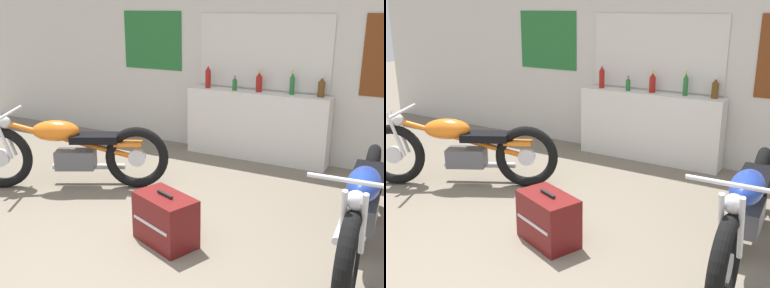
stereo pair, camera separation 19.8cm
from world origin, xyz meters
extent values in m
plane|color=#706656|center=(0.00, 0.00, 0.00)|extent=(24.00, 24.00, 0.00)
cube|color=beige|center=(0.00, 3.34, 1.40)|extent=(10.00, 0.06, 2.80)
cube|color=silver|center=(-0.01, 3.30, 1.34)|extent=(1.64, 0.01, 0.86)
cube|color=beige|center=(-0.01, 3.30, 1.34)|extent=(1.70, 0.01, 0.92)
cube|color=#23662D|center=(-1.63, 3.30, 1.43)|extent=(0.93, 0.01, 0.79)
cube|color=silver|center=(-0.01, 3.16, 0.43)|extent=(1.82, 0.28, 0.87)
cylinder|color=maroon|center=(-0.68, 3.14, 0.98)|extent=(0.07, 0.07, 0.23)
cone|color=maroon|center=(-0.68, 3.14, 1.12)|extent=(0.06, 0.06, 0.06)
cylinder|color=silver|center=(-0.68, 3.14, 1.17)|extent=(0.03, 0.03, 0.03)
cylinder|color=#23662D|center=(-0.31, 3.13, 0.93)|extent=(0.06, 0.06, 0.13)
cone|color=#23662D|center=(-0.31, 3.13, 1.02)|extent=(0.05, 0.05, 0.04)
cylinder|color=red|center=(-0.31, 3.13, 1.04)|extent=(0.02, 0.02, 0.01)
cylinder|color=maroon|center=(0.00, 3.18, 0.96)|extent=(0.08, 0.08, 0.19)
cone|color=maroon|center=(0.00, 3.18, 1.08)|extent=(0.07, 0.07, 0.05)
cylinder|color=gold|center=(0.00, 3.18, 1.12)|extent=(0.03, 0.03, 0.02)
cylinder|color=#23662D|center=(0.41, 3.19, 0.97)|extent=(0.06, 0.06, 0.21)
cone|color=#23662D|center=(0.41, 3.19, 1.11)|extent=(0.05, 0.05, 0.06)
cylinder|color=gold|center=(0.41, 3.19, 1.15)|extent=(0.02, 0.02, 0.02)
cylinder|color=#5B3814|center=(0.76, 3.20, 0.96)|extent=(0.08, 0.08, 0.18)
cone|color=#5B3814|center=(0.76, 3.20, 1.07)|extent=(0.07, 0.07, 0.05)
cylinder|color=silver|center=(0.76, 3.20, 1.10)|extent=(0.03, 0.03, 0.02)
torus|color=black|center=(-2.07, 0.96, 0.34)|extent=(0.64, 0.41, 0.68)
cylinder|color=silver|center=(-2.07, 0.96, 0.34)|extent=(0.20, 0.15, 0.18)
torus|color=black|center=(-0.79, 1.64, 0.34)|extent=(0.64, 0.41, 0.68)
cylinder|color=silver|center=(-0.79, 1.64, 0.34)|extent=(0.20, 0.15, 0.18)
cube|color=#4C4C51|center=(-1.37, 1.33, 0.32)|extent=(0.46, 0.39, 0.20)
cylinder|color=orange|center=(-1.37, 1.33, 0.52)|extent=(1.19, 0.67, 0.42)
ellipsoid|color=orange|center=(-1.53, 1.24, 0.64)|extent=(0.55, 0.44, 0.22)
cube|color=black|center=(-1.17, 1.44, 0.56)|extent=(0.55, 0.44, 0.08)
cube|color=orange|center=(-0.87, 1.60, 0.50)|extent=(0.32, 0.26, 0.04)
cylinder|color=silver|center=(-1.98, 0.94, 0.58)|extent=(0.17, 0.11, 0.48)
cylinder|color=silver|center=(-2.04, 1.04, 0.58)|extent=(0.17, 0.11, 0.48)
cylinder|color=silver|center=(-1.94, 1.03, 0.83)|extent=(0.33, 0.58, 0.03)
sphere|color=silver|center=(-2.00, 1.00, 0.73)|extent=(0.13, 0.13, 0.13)
cylinder|color=silver|center=(-1.34, 1.50, 0.19)|extent=(0.74, 0.43, 0.06)
torus|color=black|center=(1.56, 0.56, 0.34)|extent=(0.13, 0.69, 0.68)
cylinder|color=silver|center=(1.56, 0.56, 0.34)|extent=(0.08, 0.19, 0.18)
torus|color=black|center=(1.51, 2.10, 0.34)|extent=(0.13, 0.69, 0.68)
cylinder|color=silver|center=(1.51, 2.10, 0.34)|extent=(0.08, 0.19, 0.18)
cube|color=#4C4C51|center=(1.53, 1.40, 0.32)|extent=(0.24, 0.44, 0.20)
cylinder|color=navy|center=(1.53, 1.40, 0.52)|extent=(0.11, 1.40, 0.42)
ellipsoid|color=navy|center=(1.54, 1.20, 0.64)|extent=(0.26, 0.53, 0.22)
cube|color=black|center=(1.52, 1.63, 0.56)|extent=(0.26, 0.53, 0.08)
cube|color=navy|center=(1.51, 2.00, 0.50)|extent=(0.15, 0.31, 0.04)
cylinder|color=silver|center=(1.62, 0.63, 0.59)|extent=(0.04, 0.18, 0.48)
cylinder|color=silver|center=(1.50, 0.63, 0.59)|extent=(0.04, 0.18, 0.48)
cylinder|color=silver|center=(1.56, 0.71, 0.83)|extent=(0.64, 0.06, 0.03)
sphere|color=silver|center=(1.56, 0.65, 0.73)|extent=(0.13, 0.13, 0.13)
cylinder|color=silver|center=(1.39, 1.51, 0.19)|extent=(0.09, 0.85, 0.06)
cube|color=maroon|center=(0.10, 0.76, 0.21)|extent=(0.60, 0.48, 0.42)
cube|color=silver|center=(0.04, 0.61, 0.21)|extent=(0.42, 0.17, 0.02)
cube|color=black|center=(0.10, 0.76, 0.43)|extent=(0.18, 0.09, 0.02)
camera|label=1|loc=(1.86, -2.09, 1.88)|focal=42.00mm
camera|label=2|loc=(2.03, -1.99, 1.88)|focal=42.00mm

